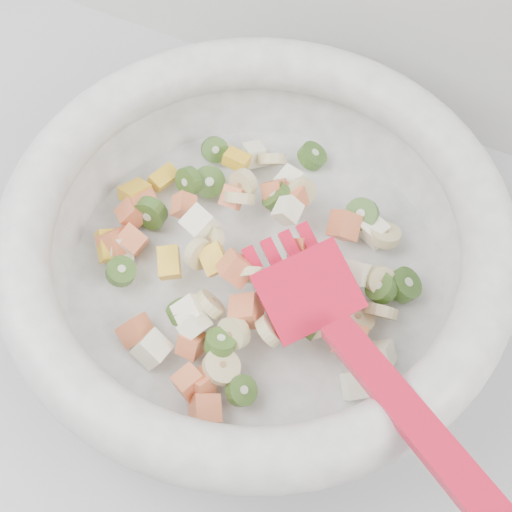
% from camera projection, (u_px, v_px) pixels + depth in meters
% --- Properties ---
extents(counter, '(2.00, 0.60, 0.90)m').
position_uv_depth(counter, '(107.00, 425.00, 1.06)').
color(counter, '#9D9EA3').
rests_on(counter, ground).
extents(mixing_bowl, '(0.46, 0.39, 0.15)m').
position_uv_depth(mixing_bowl, '(256.00, 249.00, 0.60)').
color(mixing_bowl, white).
rests_on(mixing_bowl, counter).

